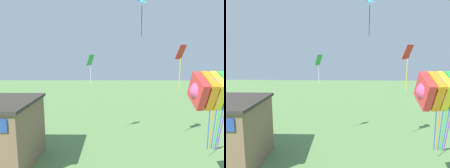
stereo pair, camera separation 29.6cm
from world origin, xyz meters
TOP-DOWN VIEW (x-y plane):
  - kite_rainbow_parafoil at (5.64, 8.54)m, footprint 2.90×2.20m
  - kite_green_diamond at (-2.14, 17.89)m, footprint 0.74×0.87m
  - kite_cyan_delta at (2.28, 14.36)m, footprint 1.07×1.05m
  - kite_red_diamond at (4.26, 10.45)m, footprint 0.79×0.75m

SIDE VIEW (x-z plane):
  - kite_rainbow_parafoil at x=5.64m, z-range 4.52..8.92m
  - kite_green_diamond at x=-2.14m, z-range 6.26..9.06m
  - kite_red_diamond at x=4.26m, z-range 6.96..9.85m
  - kite_cyan_delta at x=2.28m, z-range 11.02..13.90m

